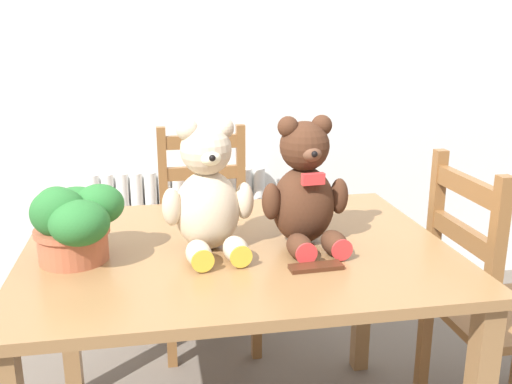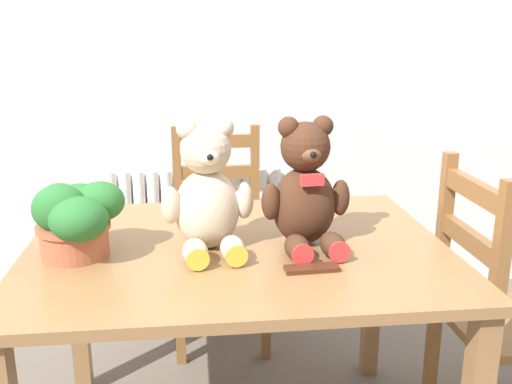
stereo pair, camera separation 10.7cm
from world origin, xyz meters
name	(u,v)px [view 1 (the left image)]	position (x,y,z in m)	size (l,w,h in m)	color
wall_back	(198,43)	(0.00, 1.70, 1.30)	(8.00, 0.04, 2.60)	silver
radiator	(181,244)	(-0.12, 1.63, 0.31)	(0.88, 0.10, 0.69)	white
dining_table	(237,276)	(0.00, 0.47, 0.64)	(1.24, 0.93, 0.74)	olive
wooden_chair_behind	(207,238)	(-0.02, 1.30, 0.46)	(0.40, 0.45, 0.94)	brown
wooden_chair_side	(496,308)	(0.88, 0.46, 0.46)	(0.45, 0.41, 0.97)	brown
teddy_bear_left	(208,195)	(-0.08, 0.45, 0.90)	(0.27, 0.28, 0.38)	beige
teddy_bear_right	(305,191)	(0.20, 0.45, 0.90)	(0.27, 0.27, 0.38)	#472819
potted_plant	(75,220)	(-0.45, 0.44, 0.86)	(0.25, 0.27, 0.22)	#B25B3D
chocolate_bar	(316,267)	(0.18, 0.26, 0.75)	(0.14, 0.05, 0.01)	#472314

